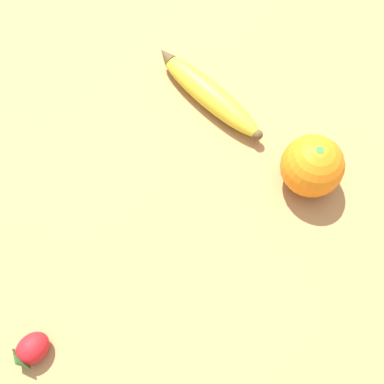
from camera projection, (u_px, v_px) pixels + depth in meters
ground_plane at (201, 159)px, 0.63m from camera, size 3.00×3.00×0.00m
banana at (208, 93)px, 0.65m from camera, size 0.19×0.14×0.04m
orange at (312, 166)px, 0.58m from camera, size 0.08×0.08×0.08m
strawberry at (30, 351)px, 0.50m from camera, size 0.05×0.05×0.03m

